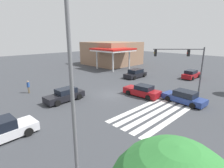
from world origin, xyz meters
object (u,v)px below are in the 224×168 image
(street_light_pole_a, at_px, (72,85))
(car_0, at_px, (184,97))
(traffic_signal_mast, at_px, (187,61))
(car_1, at_px, (191,74))
(car_3, at_px, (135,74))
(pedestrian, at_px, (28,86))
(car_5, at_px, (1,131))
(car_6, at_px, (142,91))
(car_4, at_px, (65,95))

(street_light_pole_a, bearing_deg, car_0, 7.00)
(traffic_signal_mast, relative_size, car_1, 1.33)
(car_1, relative_size, car_3, 0.97)
(traffic_signal_mast, relative_size, pedestrian, 3.61)
(car_1, bearing_deg, car_5, 176.43)
(car_6, xyz_separation_m, street_light_pole_a, (-14.47, -6.85, 4.97))
(pedestrian, bearing_deg, street_light_pole_a, -55.78)
(car_0, bearing_deg, car_3, -23.91)
(car_0, xyz_separation_m, car_3, (6.32, 12.17, 0.07))
(car_1, xyz_separation_m, street_light_pole_a, (-29.24, -6.48, 4.92))
(traffic_signal_mast, bearing_deg, car_0, 69.23)
(pedestrian, height_order, street_light_pole_a, street_light_pole_a)
(car_0, height_order, car_4, car_4)
(traffic_signal_mast, distance_m, car_0, 4.99)
(car_6, bearing_deg, car_4, 51.84)
(traffic_signal_mast, height_order, car_5, traffic_signal_mast)
(car_5, height_order, car_6, car_5)
(car_4, xyz_separation_m, street_light_pole_a, (-6.38, -12.30, 4.94))
(car_1, height_order, car_5, car_5)
(car_5, xyz_separation_m, street_light_pole_a, (1.28, -8.23, 4.93))
(car_1, height_order, car_6, car_1)
(car_1, bearing_deg, car_6, 178.27)
(traffic_signal_mast, height_order, pedestrian, traffic_signal_mast)
(car_1, distance_m, car_5, 30.57)
(car_3, xyz_separation_m, car_5, (-23.62, -5.91, -0.02))
(car_0, height_order, car_1, car_1)
(car_0, bearing_deg, car_4, 46.55)
(car_4, relative_size, pedestrian, 2.84)
(car_3, bearing_deg, car_1, 131.60)
(car_1, relative_size, car_4, 0.95)
(car_6, relative_size, street_light_pole_a, 0.51)
(car_1, relative_size, street_light_pole_a, 0.48)
(car_1, bearing_deg, car_4, 165.42)
(car_3, height_order, pedestrian, pedestrian)
(street_light_pole_a, bearing_deg, car_1, 12.50)
(car_1, relative_size, car_5, 0.95)
(car_1, bearing_deg, street_light_pole_a, -167.80)
(car_1, distance_m, street_light_pole_a, 30.35)
(car_5, bearing_deg, car_0, -22.59)
(car_1, bearing_deg, car_3, 131.76)
(car_6, height_order, street_light_pole_a, street_light_pole_a)
(traffic_signal_mast, xyz_separation_m, car_3, (3.41, 10.86, -3.76))
(car_1, relative_size, pedestrian, 2.71)
(car_5, bearing_deg, car_3, 11.33)
(car_6, height_order, pedestrian, pedestrian)
(car_6, bearing_deg, car_3, -51.42)
(car_0, bearing_deg, car_1, -67.60)
(traffic_signal_mast, height_order, street_light_pole_a, street_light_pole_a)
(car_6, bearing_deg, car_0, -166.62)
(traffic_signal_mast, xyz_separation_m, car_1, (10.31, 3.21, -3.77))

